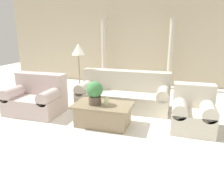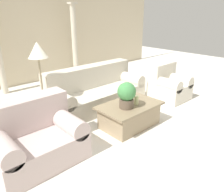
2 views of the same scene
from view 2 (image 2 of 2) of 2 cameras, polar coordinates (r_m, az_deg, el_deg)
ground_plane at (r=4.48m, az=-0.31°, el=-5.77°), size 16.00×16.00×0.00m
wall_back at (r=6.93m, az=-20.69°, el=16.40°), size 10.00×0.06×3.20m
sofa_long at (r=4.95m, az=-4.32°, el=1.31°), size 2.24×0.90×0.89m
loveseat at (r=3.36m, az=-19.47°, el=-10.03°), size 1.21×0.90×0.89m
coffee_table at (r=4.12m, az=4.59°, el=-4.94°), size 1.17×0.74×0.44m
potted_plant at (r=3.80m, az=3.83°, el=0.46°), size 0.33×0.33×0.47m
pillar_candle at (r=4.02m, az=6.40°, el=-1.09°), size 0.08×0.08×0.16m
floor_lamp at (r=4.15m, az=-18.74°, el=10.01°), size 0.35×0.35×1.55m
column_right at (r=7.13m, az=-9.77°, el=14.04°), size 0.23×0.23×2.29m
armchair at (r=5.53m, az=14.48°, el=2.91°), size 0.78×0.82×0.86m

